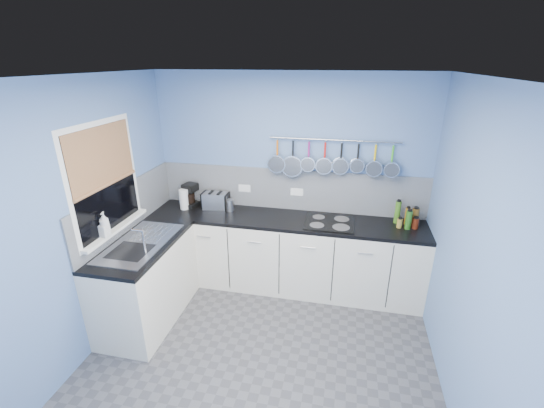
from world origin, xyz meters
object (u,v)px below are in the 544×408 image
at_px(hob, 329,222).
at_px(toaster, 216,200).
at_px(soap_bottle_b, 104,228).
at_px(coffee_maker, 190,196).
at_px(paper_towel, 184,199).
at_px(canister, 230,205).
at_px(soap_bottle_a, 105,224).

bearing_deg(hob, toaster, 173.72).
relative_size(soap_bottle_b, coffee_maker, 0.59).
bearing_deg(paper_towel, hob, -1.66).
xyz_separation_m(soap_bottle_b, paper_towel, (0.28, 1.12, -0.11)).
height_order(paper_towel, canister, paper_towel).
relative_size(coffee_maker, canister, 2.09).
xyz_separation_m(soap_bottle_a, canister, (0.84, 1.16, -0.20)).
height_order(soap_bottle_a, paper_towel, soap_bottle_a).
bearing_deg(toaster, hob, -15.55).
bearing_deg(hob, paper_towel, 178.34).
height_order(soap_bottle_b, coffee_maker, soap_bottle_b).
distance_m(paper_towel, hob, 1.77).
xyz_separation_m(soap_bottle_a, soap_bottle_b, (0.00, -0.02, -0.03)).
height_order(soap_bottle_b, hob, soap_bottle_b).
bearing_deg(soap_bottle_a, toaster, 61.58).
bearing_deg(soap_bottle_a, canister, 53.91).
xyz_separation_m(paper_towel, hob, (1.77, -0.05, -0.12)).
height_order(soap_bottle_a, canister, soap_bottle_a).
distance_m(soap_bottle_a, soap_bottle_b, 0.04).
height_order(soap_bottle_a, toaster, soap_bottle_a).
relative_size(toaster, hob, 0.56).
bearing_deg(coffee_maker, soap_bottle_a, -92.56).
bearing_deg(toaster, coffee_maker, 175.13).
distance_m(paper_towel, toaster, 0.38).
relative_size(paper_towel, canister, 1.76).
distance_m(coffee_maker, toaster, 0.33).
height_order(paper_towel, hob, paper_towel).
bearing_deg(coffee_maker, toaster, 17.48).
bearing_deg(paper_towel, soap_bottle_b, -104.19).
height_order(soap_bottle_b, paper_towel, soap_bottle_b).
xyz_separation_m(soap_bottle_a, toaster, (0.65, 1.20, -0.17)).
distance_m(coffee_maker, canister, 0.52).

